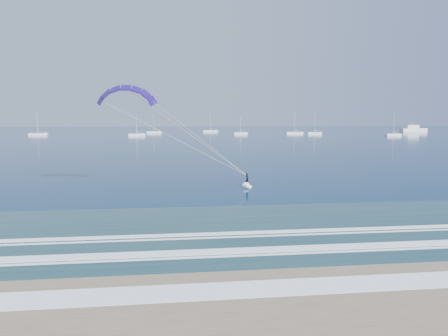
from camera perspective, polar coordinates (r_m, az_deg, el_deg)
name	(u,v)px	position (r m, az deg, el deg)	size (l,w,h in m)	color
ground	(191,290)	(21.01, -4.71, -16.95)	(900.00, 900.00, 0.00)	#082C46
kitesurfer_rig	(186,132)	(47.89, -5.47, 5.17)	(19.93, 4.56, 13.46)	#C47617
motor_yacht	(413,129)	(290.48, 25.41, 5.02)	(16.74, 4.46, 6.69)	white
sailboat_1	(38,134)	(230.93, -25.05, 4.41)	(9.02, 2.40, 12.34)	white
sailboat_2	(154,132)	(242.48, -10.00, 5.05)	(8.31, 2.40, 11.26)	white
sailboat_3	(241,133)	(222.46, 2.38, 4.99)	(7.34, 2.40, 10.37)	white
sailboat_4	(210,131)	(262.82, -1.98, 5.30)	(9.36, 2.40, 12.64)	white
sailboat_5	(294,133)	(231.85, 10.03, 4.97)	(9.59, 2.40, 12.97)	white
sailboat_6	(393,135)	(218.79, 23.03, 4.40)	(7.87, 2.40, 10.78)	white
sailboat_7	(137,135)	(206.93, -12.38, 4.68)	(7.90, 2.40, 11.45)	white
sailboat_8	(314,133)	(230.20, 12.79, 4.89)	(7.92, 2.40, 11.68)	white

